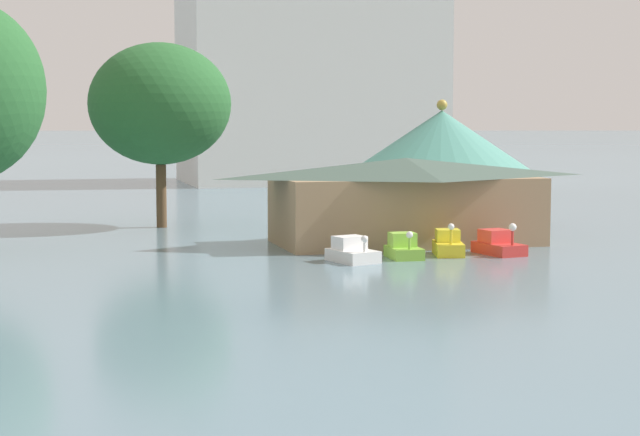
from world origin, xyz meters
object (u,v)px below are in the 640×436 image
at_px(pedal_boat_yellow, 448,245).
at_px(pedal_boat_red, 498,244).
at_px(shoreline_tree_mid, 160,104).
at_px(boathouse, 406,199).
at_px(background_building_block, 308,56).
at_px(pedal_boat_white, 352,252).
at_px(green_roof_pavilion, 441,160).
at_px(pedal_boat_lime, 404,248).

xyz_separation_m(pedal_boat_yellow, pedal_boat_red, (2.57, -0.34, -0.02)).
relative_size(pedal_boat_red, shoreline_tree_mid, 0.26).
bearing_deg(pedal_boat_yellow, shoreline_tree_mid, -129.55).
height_order(boathouse, shoreline_tree_mid, shoreline_tree_mid).
xyz_separation_m(pedal_boat_yellow, background_building_block, (9.14, 64.64, 13.68)).
distance_m(pedal_boat_white, background_building_block, 68.79).
xyz_separation_m(green_roof_pavilion, background_building_block, (3.75, 50.12, 9.96)).
height_order(pedal_boat_white, background_building_block, background_building_block).
distance_m(pedal_boat_red, green_roof_pavilion, 15.58).
bearing_deg(pedal_boat_lime, pedal_boat_yellow, 105.76).
xyz_separation_m(pedal_boat_red, green_roof_pavilion, (2.81, 14.86, 3.74)).
distance_m(pedal_boat_white, green_roof_pavilion, 19.41).
relative_size(pedal_boat_red, green_roof_pavilion, 0.26).
relative_size(pedal_boat_lime, pedal_boat_red, 0.80).
bearing_deg(boathouse, green_roof_pavilion, 58.15).
distance_m(pedal_boat_yellow, green_roof_pavilion, 15.93).
relative_size(pedal_boat_white, shoreline_tree_mid, 0.24).
bearing_deg(background_building_block, pedal_boat_red, -95.77).
xyz_separation_m(pedal_boat_white, pedal_boat_red, (7.97, 0.84, 0.02)).
bearing_deg(pedal_boat_lime, green_roof_pavilion, 155.50).
relative_size(pedal_boat_white, pedal_boat_red, 0.94).
bearing_deg(pedal_boat_lime, pedal_boat_red, 95.85).
height_order(pedal_boat_yellow, pedal_boat_red, pedal_boat_yellow).
distance_m(pedal_boat_white, pedal_boat_lime, 2.89).
relative_size(pedal_boat_lime, green_roof_pavilion, 0.21).
bearing_deg(pedal_boat_lime, shoreline_tree_mid, -147.94).
distance_m(pedal_boat_lime, background_building_block, 67.66).
bearing_deg(pedal_boat_lime, background_building_block, 173.14).
bearing_deg(pedal_boat_white, shoreline_tree_mid, -175.98).
bearing_deg(shoreline_tree_mid, pedal_boat_lime, -61.26).
bearing_deg(background_building_block, pedal_boat_lime, -100.18).
distance_m(pedal_boat_yellow, boathouse, 5.54).
bearing_deg(background_building_block, green_roof_pavilion, -94.28).
height_order(pedal_boat_lime, shoreline_tree_mid, shoreline_tree_mid).
bearing_deg(pedal_boat_red, background_building_block, 163.89).
bearing_deg(shoreline_tree_mid, pedal_boat_white, -69.25).
height_order(green_roof_pavilion, background_building_block, background_building_block).
bearing_deg(shoreline_tree_mid, boathouse, -45.56).
xyz_separation_m(pedal_boat_lime, shoreline_tree_mid, (-9.88, 18.02, 7.33)).
bearing_deg(pedal_boat_lime, boathouse, 162.74).
distance_m(pedal_boat_yellow, background_building_block, 66.70).
distance_m(pedal_boat_red, boathouse, 6.57).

